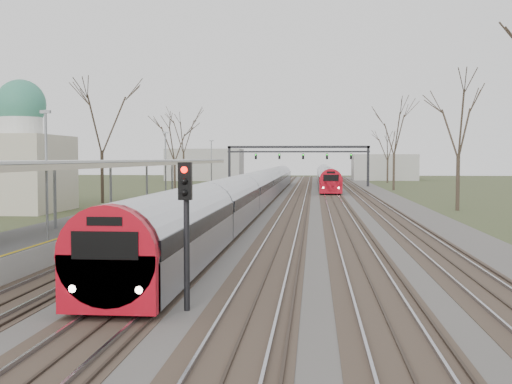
# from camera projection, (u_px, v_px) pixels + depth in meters

# --- Properties ---
(track_bed) EXTENTS (24.00, 160.00, 0.22)m
(track_bed) POSITION_uv_depth(u_px,v_px,m) (291.00, 199.00, 65.08)
(track_bed) COLOR #474442
(track_bed) RESTS_ON ground
(platform) EXTENTS (3.50, 69.00, 1.00)m
(platform) POSITION_uv_depth(u_px,v_px,m) (159.00, 207.00, 48.50)
(platform) COLOR #9E9B93
(platform) RESTS_ON ground
(canopy) EXTENTS (4.10, 50.00, 3.11)m
(canopy) POSITION_uv_depth(u_px,v_px,m) (143.00, 162.00, 43.83)
(canopy) COLOR slate
(canopy) RESTS_ON platform
(dome_building) EXTENTS (10.00, 8.00, 10.30)m
(dome_building) POSITION_uv_depth(u_px,v_px,m) (1.00, 165.00, 49.97)
(dome_building) COLOR beige
(dome_building) RESTS_ON ground
(signal_gantry) EXTENTS (21.00, 0.59, 6.08)m
(signal_gantry) POSITION_uv_depth(u_px,v_px,m) (298.00, 154.00, 94.65)
(signal_gantry) COLOR black
(signal_gantry) RESTS_ON ground
(tree_west_far) EXTENTS (5.50, 5.50, 11.33)m
(tree_west_far) POSITION_uv_depth(u_px,v_px,m) (101.00, 117.00, 59.27)
(tree_west_far) COLOR #2D231C
(tree_west_far) RESTS_ON ground
(tree_east_far) EXTENTS (5.00, 5.00, 10.30)m
(tree_east_far) POSITION_uv_depth(u_px,v_px,m) (459.00, 119.00, 50.53)
(tree_east_far) COLOR #2D231C
(tree_east_far) RESTS_ON ground
(train_near) EXTENTS (2.62, 90.21, 3.05)m
(train_near) POSITION_uv_depth(u_px,v_px,m) (260.00, 187.00, 60.53)
(train_near) COLOR #9B9DA4
(train_near) RESTS_ON ground
(train_far) EXTENTS (2.62, 60.21, 3.05)m
(train_far) POSITION_uv_depth(u_px,v_px,m) (326.00, 176.00, 100.78)
(train_far) COLOR #9B9DA4
(train_far) RESTS_ON ground
(signal_post) EXTENTS (0.35, 0.45, 4.10)m
(signal_post) POSITION_uv_depth(u_px,v_px,m) (186.00, 214.00, 17.07)
(signal_post) COLOR black
(signal_post) RESTS_ON ground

